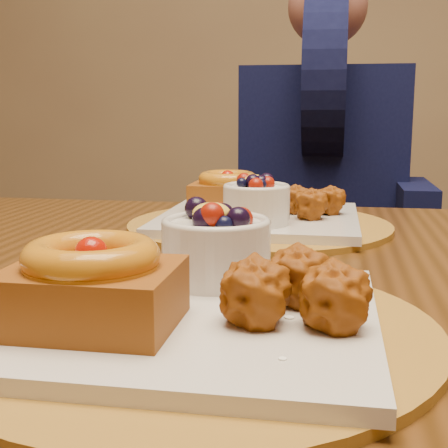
{
  "coord_description": "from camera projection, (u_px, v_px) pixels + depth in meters",
  "views": [
    {
      "loc": [
        -0.01,
        -0.67,
        0.92
      ],
      "look_at": [
        -0.1,
        -0.18,
        0.83
      ],
      "focal_mm": 50.0,
      "sensor_mm": 36.0,
      "label": 1
    }
  ],
  "objects": [
    {
      "name": "diner",
      "position": [
        324.0,
        143.0,
        1.52
      ],
      "size": [
        0.48,
        0.47,
        0.79
      ],
      "rotation": [
        0.0,
        0.0,
        0.27
      ],
      "color": "black",
      "rests_on": "ground"
    },
    {
      "name": "place_setting_near",
      "position": [
        187.0,
        297.0,
        0.48
      ],
      "size": [
        0.38,
        0.38,
        0.09
      ],
      "color": "brown",
      "rests_on": "dining_table"
    },
    {
      "name": "place_setting_far",
      "position": [
        257.0,
        212.0,
        0.9
      ],
      "size": [
        0.38,
        0.38,
        0.09
      ],
      "color": "brown",
      "rests_on": "dining_table"
    },
    {
      "name": "chair_far",
      "position": [
        342.0,
        266.0,
        1.61
      ],
      "size": [
        0.6,
        0.6,
        0.95
      ],
      "rotation": [
        0.0,
        0.0,
        0.39
      ],
      "color": "black",
      "rests_on": "ground"
    },
    {
      "name": "dining_table",
      "position": [
        235.0,
        331.0,
        0.71
      ],
      "size": [
        1.6,
        0.9,
        0.76
      ],
      "color": "#341D09",
      "rests_on": "ground"
    }
  ]
}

